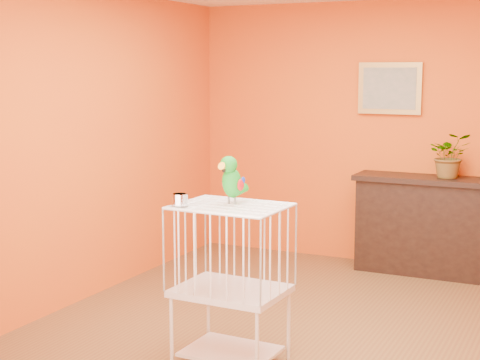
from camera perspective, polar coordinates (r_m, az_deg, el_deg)
The scene contains 8 objects.
ground at distance 5.55m, azimuth 5.17°, elevation -11.81°, with size 4.50×4.50×0.00m, color brown.
room_shell at distance 5.22m, azimuth 5.41°, elevation 4.73°, with size 4.50×4.50×4.50m.
console_cabinet at distance 7.21m, azimuth 13.84°, elevation -3.40°, with size 1.26×0.45×0.93m.
potted_plant at distance 7.02m, azimuth 15.90°, elevation 1.44°, with size 0.38×0.42×0.33m, color #26722D.
framed_picture at distance 7.33m, azimuth 11.54°, elevation 6.98°, with size 0.62×0.04×0.50m.
birdcage at distance 4.83m, azimuth -0.72°, elevation -7.97°, with size 0.70×0.55×1.06m.
feed_cup at distance 4.71m, azimuth -4.71°, elevation -1.52°, with size 0.11×0.11×0.07m, color silver.
parrot at distance 4.76m, azimuth -0.65°, elevation 0.07°, with size 0.16×0.29×0.32m.
Camera 1 is at (1.82, -4.88, 1.93)m, focal length 55.00 mm.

